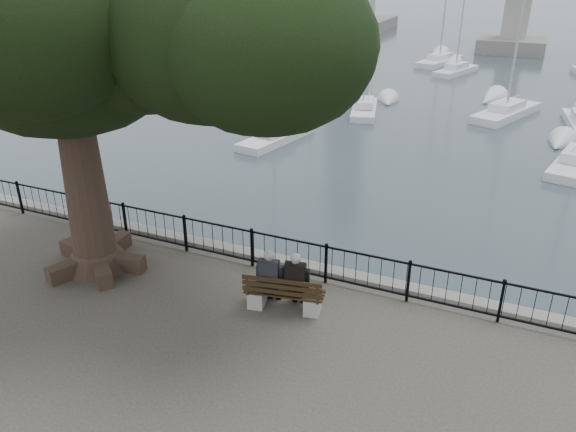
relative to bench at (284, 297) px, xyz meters
The scene contains 14 objects.
harbor 2.21m from the bench, 105.86° to the left, with size 260.00×260.00×1.20m.
railing 1.59m from the bench, 110.83° to the left, with size 22.06×0.06×1.00m.
bench is the anchor object (origin of this frame).
person_left 0.49m from the bench, behind, with size 0.50×0.79×1.49m.
person_right 0.46m from the bench, 31.78° to the left, with size 0.50×0.79×1.49m.
tree 7.29m from the bench, behind, with size 11.57×8.08×9.45m.
lion_monument 48.94m from the bench, 88.31° to the left, with size 5.96×5.96×8.80m.
sailboat_a 15.94m from the bench, 115.75° to the left, with size 2.18×5.05×8.95m.
sailboat_b 21.94m from the bench, 102.14° to the left, with size 2.45×4.97×9.99m.
sailboat_c 17.40m from the bench, 68.37° to the left, with size 2.46×5.23×10.55m.
sailboat_e 28.30m from the bench, 110.52° to the left, with size 1.49×5.26×10.87m.
sailboat_f 35.98m from the bench, 92.63° to the left, with size 2.88×5.31×11.10m.
sailboat_h 39.87m from the bench, 95.13° to the left, with size 3.18×6.34×14.54m.
sailboat_i 24.12m from the bench, 82.93° to the left, with size 3.52×6.02×13.24m.
Camera 1 is at (4.94, -8.61, 7.23)m, focal length 35.00 mm.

